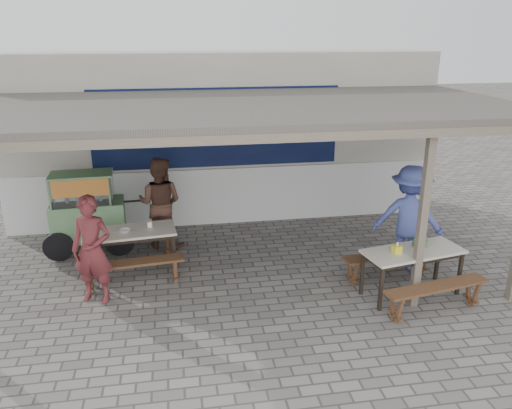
{
  "coord_description": "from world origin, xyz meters",
  "views": [
    {
      "loc": [
        -1.08,
        -7.03,
        3.9
      ],
      "look_at": [
        0.25,
        0.9,
        1.1
      ],
      "focal_mm": 35.0,
      "sensor_mm": 36.0,
      "label": 1
    }
  ],
  "objects_px": {
    "patron_right_table": "(409,218)",
    "condiment_jar": "(150,224)",
    "bench_left_street": "(133,268)",
    "table_left": "(130,235)",
    "vendor_cart": "(87,209)",
    "patron_street_side": "(92,250)",
    "patron_wall_side": "(160,203)",
    "bench_right_wall": "(389,259)",
    "condiment_bowl": "(125,231)",
    "donation_box": "(420,243)",
    "table_right": "(413,255)",
    "tissue_box": "(397,249)",
    "bench_right_street": "(436,292)",
    "bench_left_wall": "(130,240)"
  },
  "relations": [
    {
      "from": "table_left",
      "to": "tissue_box",
      "type": "bearing_deg",
      "value": -27.74
    },
    {
      "from": "donation_box",
      "to": "condiment_bowl",
      "type": "bearing_deg",
      "value": 163.15
    },
    {
      "from": "patron_wall_side",
      "to": "tissue_box",
      "type": "xyz_separation_m",
      "value": [
        3.52,
        -2.56,
        -0.06
      ]
    },
    {
      "from": "table_right",
      "to": "patron_wall_side",
      "type": "height_order",
      "value": "patron_wall_side"
    },
    {
      "from": "patron_wall_side",
      "to": "condiment_jar",
      "type": "distance_m",
      "value": 0.9
    },
    {
      "from": "bench_left_street",
      "to": "table_left",
      "type": "bearing_deg",
      "value": 90.0
    },
    {
      "from": "bench_left_street",
      "to": "condiment_jar",
      "type": "bearing_deg",
      "value": 62.59
    },
    {
      "from": "tissue_box",
      "to": "bench_left_wall",
      "type": "bearing_deg",
      "value": 152.21
    },
    {
      "from": "vendor_cart",
      "to": "bench_left_street",
      "type": "bearing_deg",
      "value": -64.54
    },
    {
      "from": "vendor_cart",
      "to": "patron_street_side",
      "type": "height_order",
      "value": "patron_street_side"
    },
    {
      "from": "table_left",
      "to": "table_right",
      "type": "height_order",
      "value": "same"
    },
    {
      "from": "patron_wall_side",
      "to": "patron_right_table",
      "type": "height_order",
      "value": "patron_right_table"
    },
    {
      "from": "vendor_cart",
      "to": "patron_street_side",
      "type": "distance_m",
      "value": 1.94
    },
    {
      "from": "tissue_box",
      "to": "bench_right_street",
      "type": "bearing_deg",
      "value": -52.71
    },
    {
      "from": "vendor_cart",
      "to": "tissue_box",
      "type": "bearing_deg",
      "value": -31.68
    },
    {
      "from": "vendor_cart",
      "to": "table_left",
      "type": "bearing_deg",
      "value": -54.46
    },
    {
      "from": "bench_right_wall",
      "to": "condiment_jar",
      "type": "relative_size",
      "value": 16.53
    },
    {
      "from": "bench_left_wall",
      "to": "donation_box",
      "type": "xyz_separation_m",
      "value": [
        4.54,
        -2.0,
        0.47
      ]
    },
    {
      "from": "patron_right_table",
      "to": "condiment_bowl",
      "type": "distance_m",
      "value": 4.78
    },
    {
      "from": "condiment_jar",
      "to": "patron_street_side",
      "type": "bearing_deg",
      "value": -128.32
    },
    {
      "from": "condiment_bowl",
      "to": "patron_wall_side",
      "type": "bearing_deg",
      "value": 61.3
    },
    {
      "from": "patron_wall_side",
      "to": "condiment_jar",
      "type": "height_order",
      "value": "patron_wall_side"
    },
    {
      "from": "table_right",
      "to": "condiment_jar",
      "type": "xyz_separation_m",
      "value": [
        -3.99,
        1.64,
        0.13
      ]
    },
    {
      "from": "bench_right_street",
      "to": "patron_right_table",
      "type": "xyz_separation_m",
      "value": [
        0.25,
        1.53,
        0.56
      ]
    },
    {
      "from": "table_left",
      "to": "bench_right_wall",
      "type": "distance_m",
      "value": 4.33
    },
    {
      "from": "vendor_cart",
      "to": "tissue_box",
      "type": "xyz_separation_m",
      "value": [
        4.85,
        -2.58,
        -0.01
      ]
    },
    {
      "from": "patron_right_table",
      "to": "condiment_jar",
      "type": "bearing_deg",
      "value": 20.31
    },
    {
      "from": "bench_right_wall",
      "to": "donation_box",
      "type": "distance_m",
      "value": 0.71
    },
    {
      "from": "table_left",
      "to": "patron_right_table",
      "type": "xyz_separation_m",
      "value": [
        4.68,
        -0.58,
        0.23
      ]
    },
    {
      "from": "condiment_bowl",
      "to": "bench_right_wall",
      "type": "bearing_deg",
      "value": -11.93
    },
    {
      "from": "bench_left_wall",
      "to": "patron_street_side",
      "type": "bearing_deg",
      "value": -111.48
    },
    {
      "from": "condiment_bowl",
      "to": "condiment_jar",
      "type": "bearing_deg",
      "value": 21.24
    },
    {
      "from": "table_right",
      "to": "tissue_box",
      "type": "xyz_separation_m",
      "value": [
        -0.3,
        -0.04,
        0.14
      ]
    },
    {
      "from": "bench_right_street",
      "to": "donation_box",
      "type": "bearing_deg",
      "value": 75.84
    },
    {
      "from": "vendor_cart",
      "to": "condiment_bowl",
      "type": "bearing_deg",
      "value": -57.9
    },
    {
      "from": "bench_right_street",
      "to": "tissue_box",
      "type": "bearing_deg",
      "value": 116.59
    },
    {
      "from": "patron_street_side",
      "to": "condiment_jar",
      "type": "xyz_separation_m",
      "value": [
        0.8,
        1.01,
        -0.03
      ]
    },
    {
      "from": "bench_right_street",
      "to": "bench_right_wall",
      "type": "xyz_separation_m",
      "value": [
        -0.22,
        1.16,
        0.0
      ]
    },
    {
      "from": "table_right",
      "to": "vendor_cart",
      "type": "height_order",
      "value": "vendor_cart"
    },
    {
      "from": "donation_box",
      "to": "bench_right_wall",
      "type": "bearing_deg",
      "value": 118.9
    },
    {
      "from": "table_left",
      "to": "donation_box",
      "type": "distance_m",
      "value": 4.69
    },
    {
      "from": "tissue_box",
      "to": "bench_right_wall",
      "type": "bearing_deg",
      "value": 73.23
    },
    {
      "from": "patron_street_side",
      "to": "patron_right_table",
      "type": "xyz_separation_m",
      "value": [
        5.15,
        0.32,
        0.07
      ]
    },
    {
      "from": "patron_right_table",
      "to": "bench_right_wall",
      "type": "bearing_deg",
      "value": 67.6
    },
    {
      "from": "patron_street_side",
      "to": "table_right",
      "type": "bearing_deg",
      "value": 8.57
    },
    {
      "from": "bench_left_street",
      "to": "bench_right_street",
      "type": "height_order",
      "value": "same"
    },
    {
      "from": "table_right",
      "to": "bench_right_wall",
      "type": "bearing_deg",
      "value": 90.0
    },
    {
      "from": "patron_street_side",
      "to": "bench_left_wall",
      "type": "bearing_deg",
      "value": 90.97
    },
    {
      "from": "bench_left_street",
      "to": "patron_wall_side",
      "type": "bearing_deg",
      "value": 68.15
    },
    {
      "from": "patron_right_table",
      "to": "table_right",
      "type": "bearing_deg",
      "value": 98.6
    }
  ]
}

